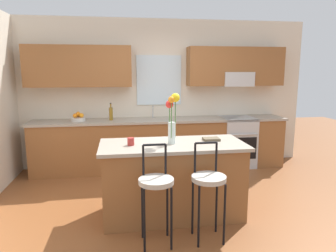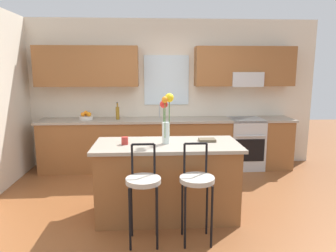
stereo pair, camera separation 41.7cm
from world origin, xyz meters
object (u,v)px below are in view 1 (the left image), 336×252
object	(u,v)px
kitchen_island	(173,179)
flower_vase	(172,116)
mug_ceramic	(131,142)
bottle_olive_oil	(111,113)
bar_stool_near	(156,186)
bar_stool_middle	(209,183)
oven_range	(237,141)
cookbook	(211,139)
fruit_bowl_oranges	(78,118)

from	to	relation	value
kitchen_island	flower_vase	bearing A→B (deg)	-128.80
mug_ceramic	bottle_olive_oil	world-z (taller)	bottle_olive_oil
bar_stool_near	bar_stool_middle	world-z (taller)	same
oven_range	bar_stool_near	xyz separation A→B (m)	(-1.81, -2.46, 0.18)
bar_stool_middle	mug_ceramic	distance (m)	1.03
cookbook	fruit_bowl_oranges	world-z (taller)	fruit_bowl_oranges
fruit_bowl_oranges	bar_stool_near	bearing A→B (deg)	-66.96
fruit_bowl_oranges	kitchen_island	bearing A→B (deg)	-54.61
oven_range	bar_stool_middle	world-z (taller)	bar_stool_middle
fruit_bowl_oranges	bottle_olive_oil	distance (m)	0.56
mug_ceramic	bottle_olive_oil	size ratio (longest dim) A/B	0.30
bar_stool_middle	cookbook	distance (m)	0.79
flower_vase	bottle_olive_oil	distance (m)	2.05
bar_stool_middle	mug_ceramic	size ratio (longest dim) A/B	11.58
kitchen_island	bar_stool_near	world-z (taller)	bar_stool_near
bar_stool_near	fruit_bowl_oranges	distance (m)	2.72
bar_stool_near	cookbook	world-z (taller)	bar_stool_near
bottle_olive_oil	cookbook	bearing A→B (deg)	-54.50
kitchen_island	mug_ceramic	bearing A→B (deg)	-177.40
bar_stool_near	cookbook	size ratio (longest dim) A/B	5.21
fruit_bowl_oranges	bottle_olive_oil	size ratio (longest dim) A/B	0.79
fruit_bowl_oranges	mug_ceramic	bearing A→B (deg)	-66.37
mug_ceramic	bottle_olive_oil	xyz separation A→B (m)	(-0.28, 1.90, 0.08)
oven_range	fruit_bowl_oranges	world-z (taller)	fruit_bowl_oranges
oven_range	cookbook	distance (m)	2.11
bar_stool_near	oven_range	bearing A→B (deg)	53.60
cookbook	flower_vase	bearing A→B (deg)	-170.03
kitchen_island	bottle_olive_oil	world-z (taller)	bottle_olive_oil
oven_range	flower_vase	xyz separation A→B (m)	(-1.55, -1.86, 0.80)
kitchen_island	bar_stool_middle	distance (m)	0.69
flower_vase	cookbook	xyz separation A→B (m)	(0.51, 0.09, -0.32)
mug_ceramic	cookbook	size ratio (longest dim) A/B	0.45
kitchen_island	mug_ceramic	size ratio (longest dim) A/B	19.40
mug_ceramic	bottle_olive_oil	distance (m)	1.92
mug_ceramic	oven_range	bearing A→B (deg)	42.51
kitchen_island	bar_stool_middle	world-z (taller)	bar_stool_middle
bar_stool_near	bar_stool_middle	distance (m)	0.55
oven_range	fruit_bowl_oranges	bearing A→B (deg)	179.43
oven_range	bottle_olive_oil	size ratio (longest dim) A/B	3.02
bar_stool_near	bottle_olive_oil	xyz separation A→B (m)	(-0.50, 2.48, 0.41)
kitchen_island	cookbook	distance (m)	0.69
bar_stool_near	flower_vase	world-z (taller)	flower_vase
oven_range	bar_stool_near	bearing A→B (deg)	-126.40
oven_range	flower_vase	distance (m)	2.55
bar_stool_near	bottle_olive_oil	bearing A→B (deg)	101.45
flower_vase	mug_ceramic	bearing A→B (deg)	-178.71
flower_vase	cookbook	bearing A→B (deg)	9.97
bar_stool_middle	mug_ceramic	xyz separation A→B (m)	(-0.78, 0.59, 0.33)
flower_vase	cookbook	world-z (taller)	flower_vase
cookbook	bottle_olive_oil	bearing A→B (deg)	125.50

